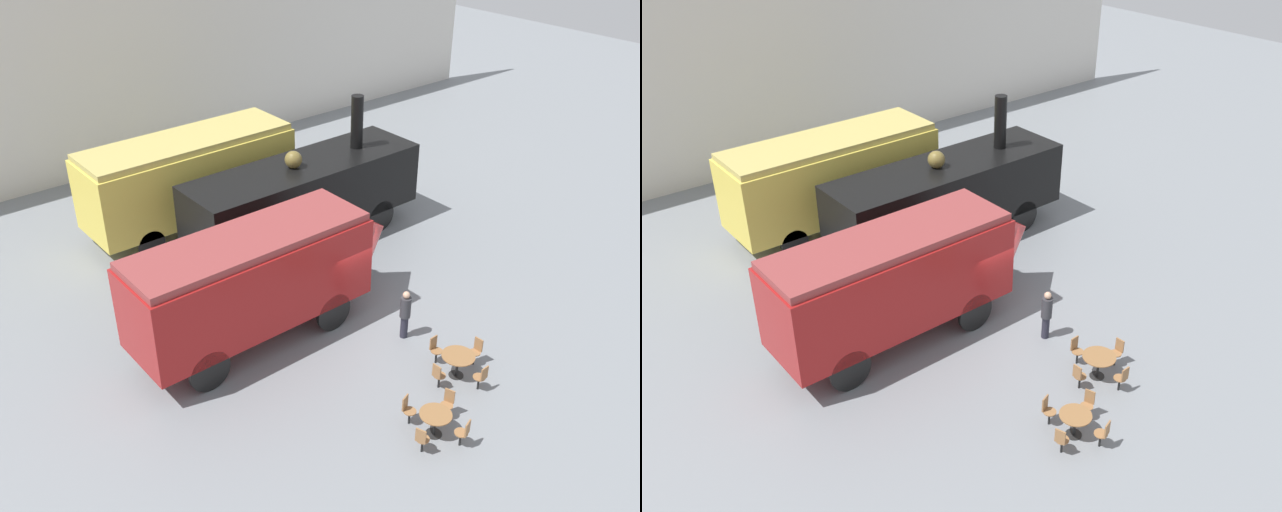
# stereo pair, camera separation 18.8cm
# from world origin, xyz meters

# --- Properties ---
(ground_plane) EXTENTS (80.00, 80.00, 0.00)m
(ground_plane) POSITION_xyz_m (0.00, 0.00, 0.00)
(ground_plane) COLOR gray
(backdrop_wall) EXTENTS (44.00, 0.15, 9.00)m
(backdrop_wall) POSITION_xyz_m (0.00, 15.40, 4.50)
(backdrop_wall) COLOR silver
(backdrop_wall) RESTS_ON ground_plane
(passenger_coach_vintage) EXTENTS (8.37, 2.79, 3.70)m
(passenger_coach_vintage) POSITION_xyz_m (-1.14, 8.33, 2.18)
(passenger_coach_vintage) COLOR #E0C64C
(passenger_coach_vintage) RESTS_ON ground_plane
(steam_locomotive) EXTENTS (9.42, 2.70, 5.27)m
(steam_locomotive) POSITION_xyz_m (1.55, 4.41, 2.03)
(steam_locomotive) COLOR black
(steam_locomotive) RESTS_ON ground_plane
(streamlined_locomotive) EXTENTS (9.30, 2.51, 3.68)m
(streamlined_locomotive) POSITION_xyz_m (-2.90, 0.46, 2.21)
(streamlined_locomotive) COLOR maroon
(streamlined_locomotive) RESTS_ON ground_plane
(cafe_table_near) EXTENTS (0.87, 0.87, 0.71)m
(cafe_table_near) POSITION_xyz_m (-2.27, -5.97, 0.56)
(cafe_table_near) COLOR black
(cafe_table_near) RESTS_ON ground_plane
(cafe_table_mid) EXTENTS (0.98, 0.98, 0.74)m
(cafe_table_mid) POSITION_xyz_m (-0.01, -4.75, 0.61)
(cafe_table_mid) COLOR black
(cafe_table_mid) RESTS_ON ground_plane
(cafe_chair_0) EXTENTS (0.39, 0.37, 0.87)m
(cafe_chair_0) POSITION_xyz_m (-1.51, -5.72, 0.51)
(cafe_chair_0) COLOR black
(cafe_chair_0) RESTS_ON ground_plane
(cafe_chair_1) EXTENTS (0.37, 0.39, 0.87)m
(cafe_chair_1) POSITION_xyz_m (-2.52, -5.20, 0.51)
(cafe_chair_1) COLOR black
(cafe_chair_1) RESTS_ON ground_plane
(cafe_chair_2) EXTENTS (0.39, 0.37, 0.87)m
(cafe_chair_2) POSITION_xyz_m (-3.04, -6.21, 0.51)
(cafe_chair_2) COLOR black
(cafe_chair_2) RESTS_ON ground_plane
(cafe_chair_3) EXTENTS (0.37, 0.39, 0.87)m
(cafe_chair_3) POSITION_xyz_m (-2.02, -6.73, 0.51)
(cafe_chair_3) COLOR black
(cafe_chair_3) RESTS_ON ground_plane
(cafe_chair_4) EXTENTS (0.36, 0.36, 0.87)m
(cafe_chair_4) POSITION_xyz_m (-0.87, -4.78, 0.51)
(cafe_chair_4) COLOR black
(cafe_chair_4) RESTS_ON ground_plane
(cafe_chair_5) EXTENTS (0.36, 0.36, 0.87)m
(cafe_chair_5) POSITION_xyz_m (0.01, -5.61, 0.51)
(cafe_chair_5) COLOR black
(cafe_chair_5) RESTS_ON ground_plane
(cafe_chair_6) EXTENTS (0.36, 0.36, 0.87)m
(cafe_chair_6) POSITION_xyz_m (0.85, -4.72, 0.51)
(cafe_chair_6) COLOR black
(cafe_chair_6) RESTS_ON ground_plane
(cafe_chair_7) EXTENTS (0.36, 0.36, 0.87)m
(cafe_chair_7) POSITION_xyz_m (-0.04, -3.89, 0.51)
(cafe_chair_7) COLOR black
(cafe_chair_7) RESTS_ON ground_plane
(visitor_person) EXTENTS (0.34, 0.34, 1.68)m
(visitor_person) POSITION_xyz_m (0.13, -2.44, 0.91)
(visitor_person) COLOR #262633
(visitor_person) RESTS_ON ground_plane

